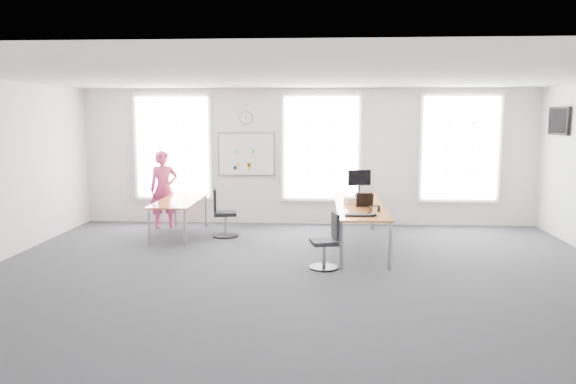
# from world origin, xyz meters

# --- Properties ---
(floor) EXTENTS (10.00, 10.00, 0.00)m
(floor) POSITION_xyz_m (0.00, 0.00, 0.00)
(floor) COLOR #2B2B30
(floor) RESTS_ON ground
(ceiling) EXTENTS (10.00, 10.00, 0.00)m
(ceiling) POSITION_xyz_m (0.00, 0.00, 3.00)
(ceiling) COLOR white
(ceiling) RESTS_ON ground
(wall_back) EXTENTS (10.00, 0.00, 10.00)m
(wall_back) POSITION_xyz_m (0.00, 4.00, 1.50)
(wall_back) COLOR silver
(wall_back) RESTS_ON ground
(wall_front) EXTENTS (10.00, 0.00, 10.00)m
(wall_front) POSITION_xyz_m (0.00, -4.00, 1.50)
(wall_front) COLOR silver
(wall_front) RESTS_ON ground
(window_left) EXTENTS (1.60, 0.06, 2.20)m
(window_left) POSITION_xyz_m (-3.00, 3.97, 1.70)
(window_left) COLOR silver
(window_left) RESTS_ON wall_back
(window_mid) EXTENTS (1.60, 0.06, 2.20)m
(window_mid) POSITION_xyz_m (0.30, 3.97, 1.70)
(window_mid) COLOR silver
(window_mid) RESTS_ON wall_back
(window_right) EXTENTS (1.60, 0.06, 2.20)m
(window_right) POSITION_xyz_m (3.30, 3.97, 1.70)
(window_right) COLOR silver
(window_right) RESTS_ON wall_back
(desk_right) EXTENTS (0.87, 3.28, 0.80)m
(desk_right) POSITION_xyz_m (1.02, 1.86, 0.75)
(desk_right) COLOR #AD5A2C
(desk_right) RESTS_ON ground
(desk_left) EXTENTS (0.80, 1.99, 0.73)m
(desk_left) POSITION_xyz_m (-2.53, 2.60, 0.67)
(desk_left) COLOR #AD5A2C
(desk_left) RESTS_ON ground
(chair_right) EXTENTS (0.48, 0.48, 0.88)m
(chair_right) POSITION_xyz_m (0.42, 0.34, 0.39)
(chair_right) COLOR black
(chair_right) RESTS_ON ground
(chair_left) EXTENTS (0.52, 0.52, 0.97)m
(chair_left) POSITION_xyz_m (-1.65, 2.55, 0.43)
(chair_left) COLOR black
(chair_left) RESTS_ON ground
(person) EXTENTS (0.72, 0.61, 1.66)m
(person) POSITION_xyz_m (-3.07, 3.39, 0.83)
(person) COLOR #C23266
(person) RESTS_ON ground
(whiteboard) EXTENTS (1.20, 0.03, 0.90)m
(whiteboard) POSITION_xyz_m (-1.35, 3.97, 1.55)
(whiteboard) COLOR white
(whiteboard) RESTS_ON wall_back
(wall_clock) EXTENTS (0.30, 0.04, 0.30)m
(wall_clock) POSITION_xyz_m (-1.35, 3.97, 2.35)
(wall_clock) COLOR gray
(wall_clock) RESTS_ON wall_back
(tv) EXTENTS (0.06, 0.90, 0.55)m
(tv) POSITION_xyz_m (4.95, 3.00, 2.30)
(tv) COLOR black
(tv) RESTS_ON wall_right
(keyboard) EXTENTS (0.47, 0.17, 0.02)m
(keyboard) POSITION_xyz_m (0.93, 0.62, 0.81)
(keyboard) COLOR black
(keyboard) RESTS_ON desk_right
(mouse) EXTENTS (0.11, 0.14, 0.05)m
(mouse) POSITION_xyz_m (1.18, 0.60, 0.82)
(mouse) COLOR black
(mouse) RESTS_ON desk_right
(lens_cap) EXTENTS (0.08, 0.08, 0.01)m
(lens_cap) POSITION_xyz_m (1.11, 0.92, 0.80)
(lens_cap) COLOR black
(lens_cap) RESTS_ON desk_right
(headphones) EXTENTS (0.18, 0.09, 0.10)m
(headphones) POSITION_xyz_m (1.22, 1.09, 0.85)
(headphones) COLOR black
(headphones) RESTS_ON desk_right
(laptop_sleeve) EXTENTS (0.31, 0.18, 0.25)m
(laptop_sleeve) POSITION_xyz_m (1.09, 1.55, 0.92)
(laptop_sleeve) COLOR black
(laptop_sleeve) RESTS_ON desk_right
(paper_stack) EXTENTS (0.37, 0.31, 0.11)m
(paper_stack) POSITION_xyz_m (0.92, 1.92, 0.85)
(paper_stack) COLOR beige
(paper_stack) RESTS_ON desk_right
(monitor) EXTENTS (0.47, 0.19, 0.53)m
(monitor) POSITION_xyz_m (1.08, 2.89, 1.12)
(monitor) COLOR black
(monitor) RESTS_ON desk_right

